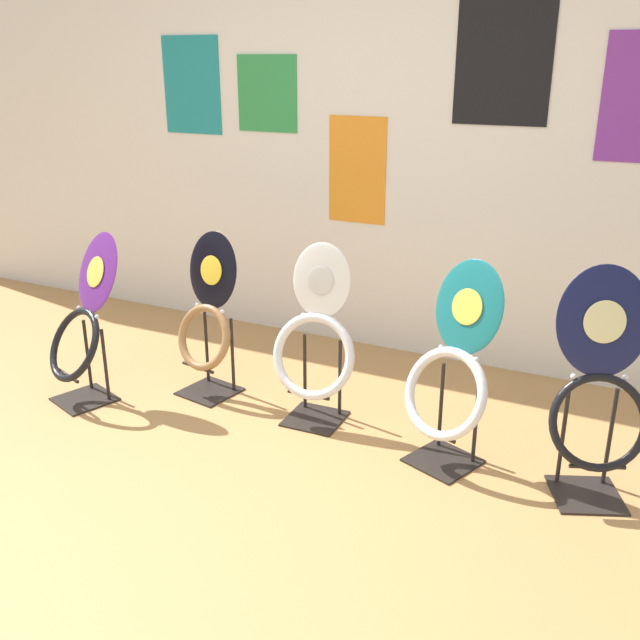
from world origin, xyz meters
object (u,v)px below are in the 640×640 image
at_px(toilet_seat_display_jazz_black, 207,324).
at_px(toilet_seat_display_teal_sax, 451,376).
at_px(toilet_seat_display_purple_note, 83,326).
at_px(toilet_seat_display_white_plain, 315,346).
at_px(toilet_seat_display_navy_moon, 599,388).

bearing_deg(toilet_seat_display_jazz_black, toilet_seat_display_teal_sax, -5.06).
distance_m(toilet_seat_display_teal_sax, toilet_seat_display_purple_note, 1.93).
bearing_deg(toilet_seat_display_purple_note, toilet_seat_display_jazz_black, 33.00).
xyz_separation_m(toilet_seat_display_white_plain, toilet_seat_display_purple_note, (-1.20, -0.32, 0.01)).
distance_m(toilet_seat_display_teal_sax, toilet_seat_display_white_plain, 0.72).
bearing_deg(toilet_seat_display_navy_moon, toilet_seat_display_teal_sax, -178.89).
bearing_deg(toilet_seat_display_teal_sax, toilet_seat_display_jazz_black, 174.94).
height_order(toilet_seat_display_navy_moon, toilet_seat_display_purple_note, toilet_seat_display_navy_moon).
relative_size(toilet_seat_display_white_plain, toilet_seat_display_jazz_black, 1.02).
relative_size(toilet_seat_display_navy_moon, toilet_seat_display_jazz_black, 1.10).
relative_size(toilet_seat_display_teal_sax, toilet_seat_display_jazz_black, 1.05).
height_order(toilet_seat_display_teal_sax, toilet_seat_display_white_plain, toilet_seat_display_teal_sax).
xyz_separation_m(toilet_seat_display_teal_sax, toilet_seat_display_white_plain, (-0.71, 0.09, -0.02)).
xyz_separation_m(toilet_seat_display_white_plain, toilet_seat_display_navy_moon, (1.32, -0.08, 0.09)).
bearing_deg(toilet_seat_display_jazz_black, toilet_seat_display_purple_note, -147.00).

